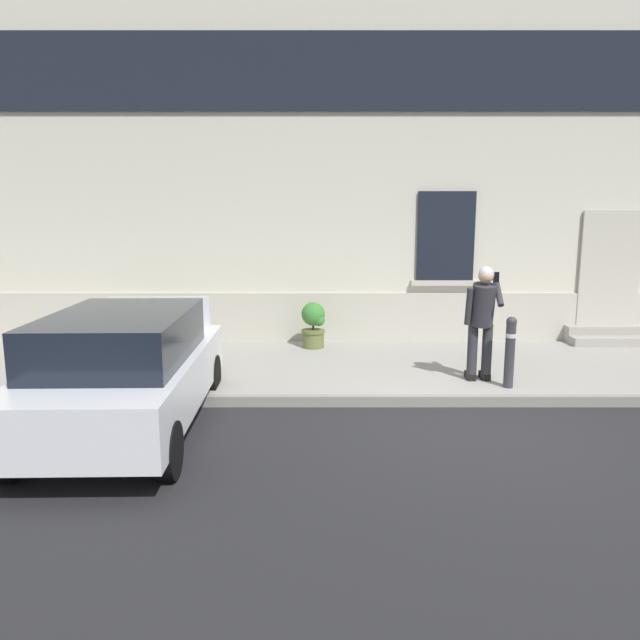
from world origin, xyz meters
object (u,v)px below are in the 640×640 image
(bollard_near_person, at_px, (508,349))
(planter_olive, at_px, (312,324))
(person_on_phone, at_px, (480,316))
(hatchback_car_white, at_px, (125,369))
(planter_cream, at_px, (165,322))

(bollard_near_person, bearing_deg, planter_olive, 137.84)
(bollard_near_person, bearing_deg, person_on_phone, 135.50)
(hatchback_car_white, bearing_deg, planter_olive, 60.37)
(hatchback_car_white, height_order, bollard_near_person, hatchback_car_white)
(planter_cream, bearing_deg, planter_olive, -2.79)
(hatchback_car_white, relative_size, person_on_phone, 2.36)
(hatchback_car_white, distance_m, planter_olive, 4.53)
(hatchback_car_white, xyz_separation_m, planter_olive, (2.24, 3.94, -0.18))
(hatchback_car_white, height_order, person_on_phone, person_on_phone)
(bollard_near_person, distance_m, person_on_phone, 0.64)
(person_on_phone, bearing_deg, bollard_near_person, -58.81)
(person_on_phone, bearing_deg, hatchback_car_white, -174.90)
(hatchback_car_white, bearing_deg, planter_cream, 97.58)
(person_on_phone, xyz_separation_m, planter_cream, (-5.30, 2.39, -0.54))
(hatchback_car_white, height_order, planter_olive, hatchback_car_white)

